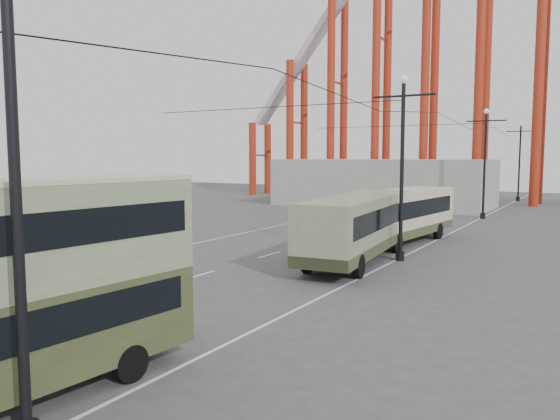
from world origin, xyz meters
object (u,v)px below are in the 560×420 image
Objects in this scene: single_decker_green at (359,224)px; single_decker_cream at (402,213)px; pedestrian at (155,263)px; lamp_post_near at (7,3)px.

single_decker_green reaches higher than single_decker_cream.
single_decker_green reaches higher than pedestrian.
pedestrian is (-5.02, -16.21, -0.82)m from single_decker_cream.
single_decker_cream is at bearing -127.56° from pedestrian.
lamp_post_near reaches higher than pedestrian.
single_decker_green is at bearing -137.61° from pedestrian.
pedestrian is at bearing -101.28° from single_decker_cream.
single_decker_green is 1.12× the size of single_decker_cream.
lamp_post_near is 20.87m from single_decker_green.
single_decker_cream is (0.11, 6.68, -0.04)m from single_decker_green.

